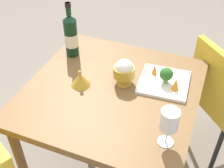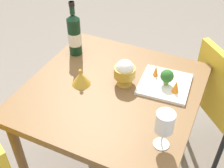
{
  "view_description": "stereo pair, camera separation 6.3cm",
  "coord_description": "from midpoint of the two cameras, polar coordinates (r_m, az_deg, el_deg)",
  "views": [
    {
      "loc": [
        0.41,
        -1.03,
        1.7
      ],
      "look_at": [
        0.0,
        0.0,
        0.78
      ],
      "focal_mm": 46.08,
      "sensor_mm": 36.0,
      "label": 1
    },
    {
      "loc": [
        0.47,
        -1.01,
        1.7
      ],
      "look_at": [
        0.0,
        0.0,
        0.78
      ],
      "focal_mm": 46.08,
      "sensor_mm": 36.0,
      "label": 2
    }
  ],
  "objects": [
    {
      "name": "rice_bowl_lid",
      "position": [
        1.47,
        -7.52,
        0.92
      ],
      "size": [
        0.1,
        0.1,
        0.09
      ],
      "color": "gold",
      "rests_on": "dining_table"
    },
    {
      "name": "broccoli_floret",
      "position": [
        1.47,
        9.51,
        1.87
      ],
      "size": [
        0.07,
        0.07,
        0.09
      ],
      "color": "#729E4C",
      "rests_on": "serving_plate"
    },
    {
      "name": "rice_bowl",
      "position": [
        1.45,
        1.18,
        2.49
      ],
      "size": [
        0.11,
        0.11,
        0.14
      ],
      "color": "gold",
      "rests_on": "dining_table"
    },
    {
      "name": "carrot_garnish_left",
      "position": [
        1.53,
        7.26,
        2.9
      ],
      "size": [
        0.03,
        0.03,
        0.06
      ],
      "color": "orange",
      "rests_on": "serving_plate"
    },
    {
      "name": "dining_table",
      "position": [
        1.52,
        -1.19,
        -3.58
      ],
      "size": [
        0.86,
        0.86,
        0.75
      ],
      "color": "brown",
      "rests_on": "ground_plane"
    },
    {
      "name": "wine_bottle",
      "position": [
        1.67,
        -9.23,
        9.46
      ],
      "size": [
        0.08,
        0.08,
        0.32
      ],
      "color": "black",
      "rests_on": "dining_table"
    },
    {
      "name": "carrot_garnish_right",
      "position": [
        1.44,
        11.29,
        -0.06
      ],
      "size": [
        0.04,
        0.04,
        0.07
      ],
      "color": "orange",
      "rests_on": "serving_plate"
    },
    {
      "name": "chair_by_wall",
      "position": [
        1.87,
        19.79,
        -1.98
      ],
      "size": [
        0.57,
        0.57,
        0.85
      ],
      "rotation": [
        0.0,
        0.0,
        -0.82
      ],
      "color": "gold",
      "rests_on": "ground_plane"
    },
    {
      "name": "serving_plate",
      "position": [
        1.51,
        9.09,
        0.34
      ],
      "size": [
        0.27,
        0.27,
        0.02
      ],
      "rotation": [
        0.0,
        0.0,
        0.07
      ],
      "color": "white",
      "rests_on": "dining_table"
    },
    {
      "name": "wine_glass",
      "position": [
        1.14,
        9.76,
        -7.23
      ],
      "size": [
        0.08,
        0.08,
        0.18
      ],
      "color": "white",
      "rests_on": "dining_table"
    }
  ]
}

